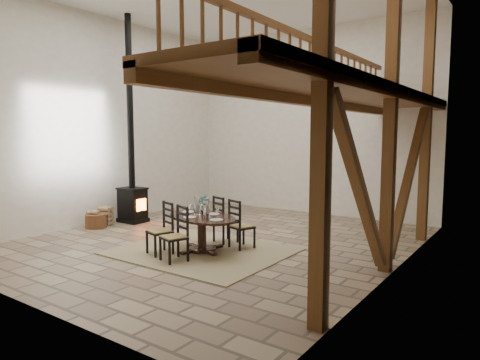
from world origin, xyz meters
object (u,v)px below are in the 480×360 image
Objects in this scene: log_basket at (96,220)px; wood_stove at (132,177)px; log_stack at (106,216)px; dining_table at (202,231)px.

wood_stove is at bearing 78.96° from log_basket.
wood_stove reaches higher than log_stack.
dining_table is 3.37m from log_basket.
wood_stove reaches higher than dining_table.
log_basket is at bearing -78.79° from log_stack.
wood_stove is 1.12m from log_stack.
log_stack is (-3.42, 0.48, -0.18)m from dining_table.
log_basket is (-0.18, -0.94, -0.95)m from wood_stove.
dining_table is 3.46m from log_stack.
log_stack reaches higher than log_basket.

